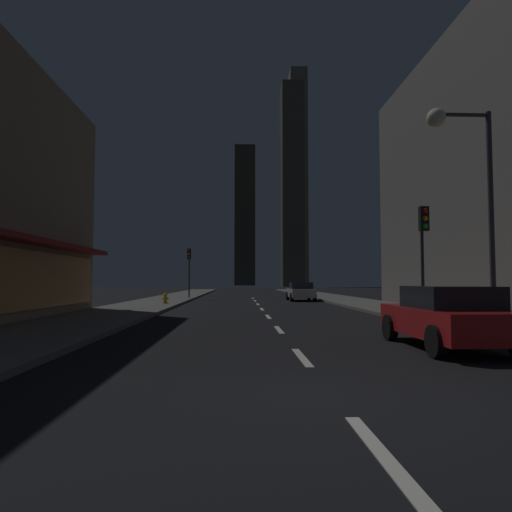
{
  "coord_description": "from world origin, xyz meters",
  "views": [
    {
      "loc": [
        -1.31,
        -6.12,
        1.58
      ],
      "look_at": [
        0.0,
        27.15,
        3.4
      ],
      "focal_mm": 31.68,
      "sensor_mm": 36.0,
      "label": 1
    }
  ],
  "objects_px": {
    "traffic_light_near_right": "(423,237)",
    "traffic_light_far_left": "(189,262)",
    "car_parked_near": "(447,316)",
    "car_parked_far": "(301,291)",
    "fire_hydrant_far_left": "(165,299)",
    "street_lamp_right": "(463,164)"
  },
  "relations": [
    {
      "from": "fire_hydrant_far_left",
      "to": "street_lamp_right",
      "type": "height_order",
      "value": "street_lamp_right"
    },
    {
      "from": "traffic_light_near_right",
      "to": "traffic_light_far_left",
      "type": "distance_m",
      "value": 24.9
    },
    {
      "from": "car_parked_far",
      "to": "fire_hydrant_far_left",
      "type": "relative_size",
      "value": 6.48
    },
    {
      "from": "car_parked_near",
      "to": "traffic_light_near_right",
      "type": "height_order",
      "value": "traffic_light_near_right"
    },
    {
      "from": "car_parked_near",
      "to": "car_parked_far",
      "type": "height_order",
      "value": "same"
    },
    {
      "from": "car_parked_far",
      "to": "fire_hydrant_far_left",
      "type": "distance_m",
      "value": 11.6
    },
    {
      "from": "street_lamp_right",
      "to": "car_parked_far",
      "type": "bearing_deg",
      "value": 94.56
    },
    {
      "from": "traffic_light_near_right",
      "to": "traffic_light_far_left",
      "type": "height_order",
      "value": "same"
    },
    {
      "from": "car_parked_near",
      "to": "traffic_light_far_left",
      "type": "xyz_separation_m",
      "value": [
        -9.1,
        28.15,
        2.45
      ]
    },
    {
      "from": "traffic_light_near_right",
      "to": "car_parked_far",
      "type": "bearing_deg",
      "value": 95.68
    },
    {
      "from": "car_parked_near",
      "to": "traffic_light_near_right",
      "type": "relative_size",
      "value": 1.01
    },
    {
      "from": "car_parked_near",
      "to": "traffic_light_far_left",
      "type": "relative_size",
      "value": 1.01
    },
    {
      "from": "car_parked_far",
      "to": "street_lamp_right",
      "type": "height_order",
      "value": "street_lamp_right"
    },
    {
      "from": "fire_hydrant_far_left",
      "to": "street_lamp_right",
      "type": "distance_m",
      "value": 19.86
    },
    {
      "from": "car_parked_near",
      "to": "car_parked_far",
      "type": "xyz_separation_m",
      "value": [
        0.0,
        24.9,
        0.0
      ]
    },
    {
      "from": "car_parked_near",
      "to": "street_lamp_right",
      "type": "height_order",
      "value": "street_lamp_right"
    },
    {
      "from": "street_lamp_right",
      "to": "fire_hydrant_far_left",
      "type": "bearing_deg",
      "value": 125.73
    },
    {
      "from": "car_parked_near",
      "to": "traffic_light_near_right",
      "type": "xyz_separation_m",
      "value": [
        1.9,
        5.81,
        2.45
      ]
    },
    {
      "from": "traffic_light_far_left",
      "to": "car_parked_near",
      "type": "bearing_deg",
      "value": -72.09
    },
    {
      "from": "fire_hydrant_far_left",
      "to": "traffic_light_far_left",
      "type": "relative_size",
      "value": 0.16
    },
    {
      "from": "car_parked_far",
      "to": "street_lamp_right",
      "type": "relative_size",
      "value": 0.64
    },
    {
      "from": "fire_hydrant_far_left",
      "to": "traffic_light_far_left",
      "type": "xyz_separation_m",
      "value": [
        0.4,
        9.91,
        2.74
      ]
    }
  ]
}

